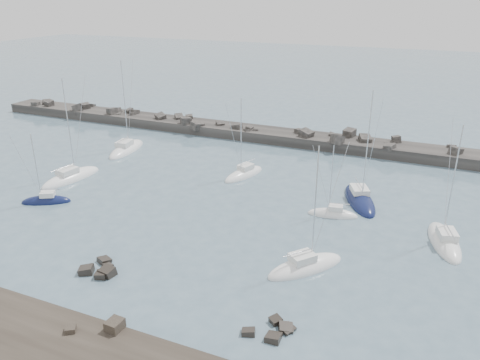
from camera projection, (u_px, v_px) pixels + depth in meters
name	position (u px, v px, depth m)	size (l,w,h in m)	color
ground	(187.00, 235.00, 52.85)	(400.00, 400.00, 0.00)	#4A6474
rock_cluster_near	(101.00, 270.00, 45.89)	(3.95, 3.98, 1.47)	black
rock_cluster_far	(276.00, 331.00, 37.82)	(4.15, 3.44, 1.09)	black
breakwater	(252.00, 136.00, 87.77)	(115.00, 7.39, 4.90)	#2B2926
sailboat_1	(126.00, 150.00, 80.59)	(4.52, 10.69, 16.34)	white
sailboat_2	(46.00, 201.00, 60.91)	(6.41, 4.73, 10.15)	#0E163E
sailboat_3	(71.00, 178.00, 68.40)	(4.65, 10.34, 15.72)	white
sailboat_4	(244.00, 175.00, 69.71)	(4.85, 8.36, 12.78)	white
sailboat_5	(305.00, 267.00, 46.42)	(7.57, 8.38, 13.79)	white
sailboat_6	(360.00, 200.00, 61.22)	(7.02, 10.56, 15.97)	#0E163E
sailboat_7	(333.00, 215.00, 57.35)	(6.34, 3.02, 9.84)	white
sailboat_8	(444.00, 242.00, 51.02)	(5.05, 9.39, 14.29)	white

